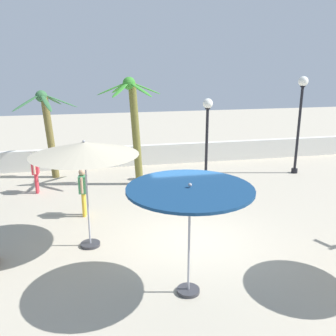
# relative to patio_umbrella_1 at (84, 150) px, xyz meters

# --- Properties ---
(ground_plane) EXTENTS (56.00, 56.00, 0.00)m
(ground_plane) POSITION_rel_patio_umbrella_1_xyz_m (2.72, -0.60, -2.74)
(ground_plane) COLOR #B2A893
(boundary_wall) EXTENTS (25.20, 0.30, 0.98)m
(boundary_wall) POSITION_rel_patio_umbrella_1_xyz_m (2.72, 7.97, -2.25)
(boundary_wall) COLOR silver
(boundary_wall) RESTS_ON ground_plane
(patio_umbrella_1) EXTENTS (2.81, 2.81, 2.99)m
(patio_umbrella_1) POSITION_rel_patio_umbrella_1_xyz_m (0.00, 0.00, 0.00)
(patio_umbrella_1) COLOR #333338
(patio_umbrella_1) RESTS_ON ground_plane
(patio_umbrella_2) EXTENTS (2.63, 2.63, 2.55)m
(patio_umbrella_2) POSITION_rel_patio_umbrella_1_xyz_m (2.09, -2.65, -0.45)
(patio_umbrella_2) COLOR #333338
(patio_umbrella_2) RESTS_ON ground_plane
(palm_tree_0) EXTENTS (2.52, 2.25, 4.36)m
(palm_tree_0) POSITION_rel_patio_umbrella_1_xyz_m (1.90, 5.04, 0.01)
(palm_tree_0) COLOR brown
(palm_tree_0) RESTS_ON ground_plane
(palm_tree_1) EXTENTS (2.54, 2.70, 3.78)m
(palm_tree_1) POSITION_rel_patio_umbrella_1_xyz_m (-1.58, 6.77, -0.33)
(palm_tree_1) COLOR brown
(palm_tree_1) RESTS_ON ground_plane
(lamp_post_0) EXTENTS (0.41, 0.41, 3.47)m
(lamp_post_0) POSITION_rel_patio_umbrella_1_xyz_m (4.96, 5.06, -0.42)
(lamp_post_0) COLOR black
(lamp_post_0) RESTS_ON ground_plane
(lamp_post_2) EXTENTS (0.43, 0.43, 4.31)m
(lamp_post_2) POSITION_rel_patio_umbrella_1_xyz_m (9.23, 5.14, 0.15)
(lamp_post_2) COLOR black
(lamp_post_2) RESTS_ON ground_plane
(guest_0) EXTENTS (0.28, 0.56, 1.61)m
(guest_0) POSITION_rel_patio_umbrella_1_xyz_m (-0.16, 2.16, -1.77)
(guest_0) COLOR gold
(guest_0) RESTS_ON ground_plane
(guest_1) EXTENTS (0.24, 0.56, 1.53)m
(guest_1) POSITION_rel_patio_umbrella_1_xyz_m (-1.95, 4.82, -1.82)
(guest_1) COLOR #D8333F
(guest_1) RESTS_ON ground_plane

